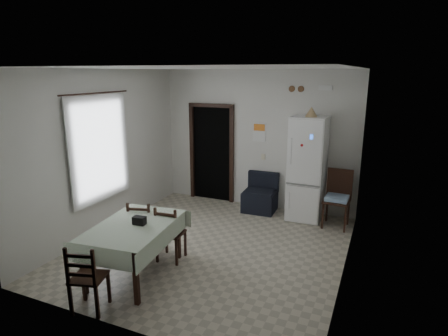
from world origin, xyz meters
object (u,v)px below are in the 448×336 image
object	(u,v)px
corner_chair	(337,199)
dining_chair_far_right	(171,232)
fridge	(307,169)
dining_chair_far_left	(143,227)
dining_table	(135,250)
dining_chair_near_head	(89,277)
navy_seat	(260,193)

from	to	relation	value
corner_chair	dining_chair_far_right	xyz separation A→B (m)	(-2.18, -2.32, -0.10)
fridge	dining_chair_far_left	distance (m)	3.33
dining_table	dining_chair_near_head	bearing A→B (deg)	-96.73
navy_seat	dining_table	distance (m)	3.25
navy_seat	dining_chair_far_left	world-z (taller)	dining_chair_far_left
corner_chair	dining_chair_far_left	distance (m)	3.55
corner_chair	dining_chair_far_right	distance (m)	3.19
dining_chair_far_right	dining_chair_far_left	bearing A→B (deg)	-5.00
fridge	navy_seat	world-z (taller)	fridge
dining_table	corner_chair	bearing A→B (deg)	44.26
corner_chair	dining_table	xyz separation A→B (m)	(-2.41, -2.93, -0.16)
corner_chair	dining_chair_far_left	bearing A→B (deg)	-136.92
dining_chair_far_left	dining_chair_far_right	world-z (taller)	dining_chair_far_left
navy_seat	dining_table	bearing A→B (deg)	-107.06
dining_table	navy_seat	bearing A→B (deg)	68.85
fridge	navy_seat	bearing A→B (deg)	-179.14
corner_chair	dining_table	distance (m)	3.79
fridge	corner_chair	distance (m)	0.81
dining_chair_far_left	dining_chair_near_head	bearing A→B (deg)	84.74
dining_table	dining_chair_far_left	xyz separation A→B (m)	(-0.28, 0.59, 0.07)
fridge	corner_chair	size ratio (longest dim) A/B	1.88
dining_chair_far_right	fridge	bearing A→B (deg)	-127.13
dining_chair_far_left	navy_seat	bearing A→B (deg)	-129.02
fridge	dining_chair_far_right	size ratio (longest dim) A/B	2.28
fridge	dining_chair_near_head	world-z (taller)	fridge
corner_chair	navy_seat	bearing A→B (deg)	174.10
dining_chair_near_head	dining_table	bearing A→B (deg)	-106.69
navy_seat	fridge	bearing A→B (deg)	-2.22
dining_chair_far_right	dining_chair_near_head	world-z (taller)	dining_chair_near_head
dining_chair_near_head	navy_seat	bearing A→B (deg)	-117.99
navy_seat	dining_chair_far_right	bearing A→B (deg)	-105.58
navy_seat	dining_chair_far_left	size ratio (longest dim) A/B	0.88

